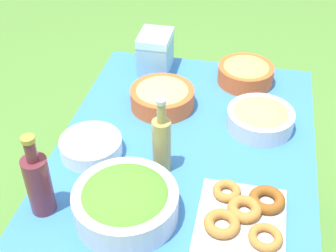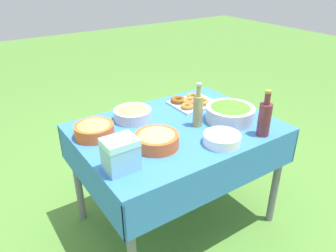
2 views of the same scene
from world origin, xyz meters
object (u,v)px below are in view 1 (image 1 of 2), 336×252
Objects in this scene: salad_bowl at (126,201)px; cooler_box at (155,52)px; olive_oil_bottle at (162,143)px; bread_bowl at (260,117)px; plate_stack at (91,146)px; pasta_bowl at (162,96)px; fruit_bowl at (246,72)px; donut_platter at (243,216)px; wine_bottle at (38,182)px.

cooler_box is (-0.84, -0.10, 0.03)m from salad_bowl.
olive_oil_bottle reaches higher than bread_bowl.
plate_stack is 0.87× the size of bread_bowl.
pasta_bowl is 1.46× the size of cooler_box.
salad_bowl is 1.35× the size of fruit_bowl.
fruit_bowl is (-0.82, 0.29, -0.01)m from salad_bowl.
olive_oil_bottle is 0.43m from bread_bowl.
pasta_bowl is 0.64m from donut_platter.
plate_stack reaches higher than donut_platter.
olive_oil_bottle reaches higher than cooler_box.
cooler_box is (-0.02, -0.40, 0.04)m from fruit_bowl.
cooler_box is at bearing -172.99° from salad_bowl.
olive_oil_bottle is at bearing 164.67° from salad_bowl.
plate_stack is (-0.20, -0.55, 0.01)m from donut_platter.
salad_bowl is at bearing 38.36° from plate_stack.
fruit_bowl is (-0.24, 0.31, 0.00)m from pasta_bowl.
cooler_box is (-0.87, 0.15, -0.03)m from wine_bottle.
olive_oil_bottle is 1.00× the size of wine_bottle.
wine_bottle is at bearing -32.98° from fruit_bowl.
wine_bottle reaches higher than donut_platter.
salad_bowl reaches higher than bread_bowl.
olive_oil_bottle reaches higher than donut_platter.
bread_bowl is 0.58m from cooler_box.
fruit_bowl is 1.35× the size of cooler_box.
plate_stack is at bearing -8.94° from cooler_box.
salad_bowl reaches higher than plate_stack.
cooler_box reaches higher than pasta_bowl.
pasta_bowl reaches higher than plate_stack.
olive_oil_bottle reaches higher than fruit_bowl.
donut_platter is (-0.05, 0.35, -0.04)m from salad_bowl.
bread_bowl is at bearing 115.37° from plate_stack.
wine_bottle reaches higher than fruit_bowl.
bread_bowl is (-0.27, 0.57, 0.02)m from plate_stack.
fruit_bowl is at bearing -175.91° from donut_platter.
cooler_box is at bearing 171.06° from plate_stack.
pasta_bowl is 0.38m from plate_stack.
cooler_box is (-0.33, -0.47, 0.04)m from bread_bowl.
wine_bottle is (0.25, -0.32, 0.00)m from olive_oil_bottle.
salad_bowl is 1.11× the size of wine_bottle.
olive_oil_bottle is 0.64m from cooler_box.
bread_bowl is (-0.30, 0.31, -0.07)m from olive_oil_bottle.
donut_platter is 1.11× the size of olive_oil_bottle.
wine_bottle is at bearing -9.91° from cooler_box.
plate_stack is 1.25× the size of cooler_box.
pasta_bowl is 0.88× the size of wine_bottle.
bread_bowl reaches higher than plate_stack.
salad_bowl reaches higher than pasta_bowl.
pasta_bowl is at bearing -51.67° from fruit_bowl.
salad_bowl is 0.58m from pasta_bowl.
plate_stack is at bearing -40.68° from fruit_bowl.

